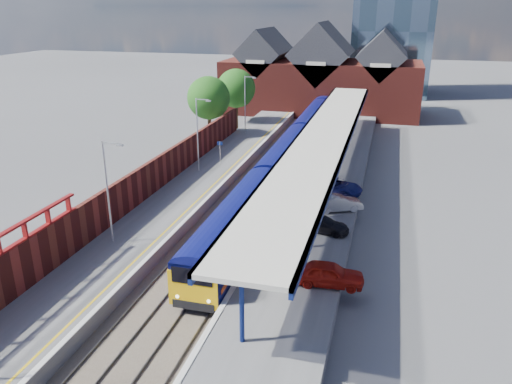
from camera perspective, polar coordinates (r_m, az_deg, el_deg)
ground at (r=54.36m, az=3.00°, el=3.43°), size 240.00×240.00×0.00m
ballast_bed at (r=45.13m, az=0.30°, el=-0.13°), size 6.00×76.00×0.06m
rails at (r=45.10m, az=0.30°, el=-0.02°), size 4.51×76.00×0.14m
left_platform at (r=46.59m, az=-6.25°, el=1.03°), size 5.00×76.00×1.00m
right_platform at (r=43.92m, az=7.89°, el=-0.27°), size 6.00×76.00×1.00m
coping_left at (r=45.65m, az=-3.52°, el=1.40°), size 0.30×76.00×0.05m
coping_right at (r=44.14m, az=4.26°, el=0.71°), size 0.30×76.00×0.05m
yellow_line at (r=45.85m, az=-4.23°, el=1.44°), size 0.14×76.00×0.01m
train at (r=56.69m, az=5.25°, el=6.31°), size 2.89×65.91×3.45m
canopy at (r=44.42m, az=7.86°, el=6.40°), size 4.50×52.00×4.48m
lamp_post_b at (r=33.67m, az=-16.47°, el=0.67°), size 1.48×0.18×7.00m
lamp_post_c at (r=47.42m, az=-6.57°, el=7.03°), size 1.48×0.18×7.00m
lamp_post_d at (r=62.26m, az=-1.14°, el=10.38°), size 1.48×0.18×7.00m
platform_sign at (r=49.35m, az=-4.14°, el=4.88°), size 0.55×0.08×2.50m
brick_wall at (r=41.47m, az=-12.91°, el=1.00°), size 0.35×50.00×3.86m
station_building at (r=80.26m, az=7.43°, el=12.83°), size 30.00×12.12×13.78m
tree_near at (r=61.47m, az=-5.33°, el=10.50°), size 5.20×5.20×8.10m
tree_far at (r=68.62m, az=-2.19°, el=11.62°), size 5.20×5.20×8.10m
parked_car_red at (r=28.93m, az=8.29°, el=-9.23°), size 4.12×1.86×1.37m
parked_car_silver at (r=39.09m, az=9.36°, el=-1.26°), size 3.97×2.85×1.25m
parked_car_dark at (r=35.40m, az=7.56°, el=-3.65°), size 4.04×2.15×1.11m
parked_car_blue at (r=42.75m, az=9.03°, el=0.72°), size 5.06×3.34×1.29m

